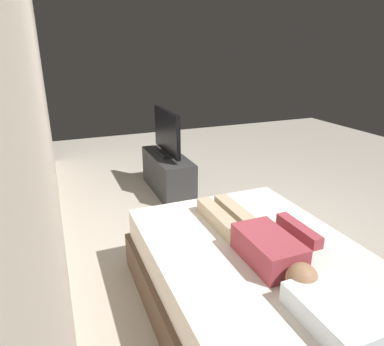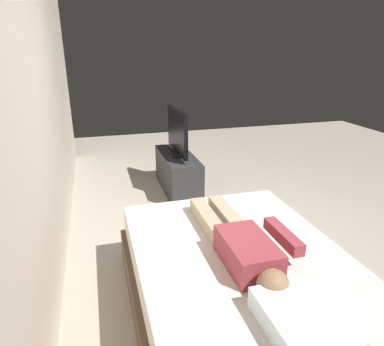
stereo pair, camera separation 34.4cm
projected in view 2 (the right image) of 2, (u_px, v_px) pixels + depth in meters
ground_plane at (245, 251)px, 3.31m from camera, size 10.00×10.00×0.00m
back_wall at (39, 105)px, 2.75m from camera, size 6.40×0.10×2.80m
bed at (241, 290)px, 2.38m from camera, size 2.00×1.45×0.54m
pillow at (302, 323)px, 1.65m from camera, size 0.48×0.34×0.12m
person at (241, 243)px, 2.28m from camera, size 1.26×0.46×0.18m
remote at (283, 233)px, 2.55m from camera, size 0.15×0.04×0.02m
tv_stand at (178, 173)px, 4.63m from camera, size 1.10×0.40×0.50m
tv at (177, 134)px, 4.45m from camera, size 0.88×0.20×0.59m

